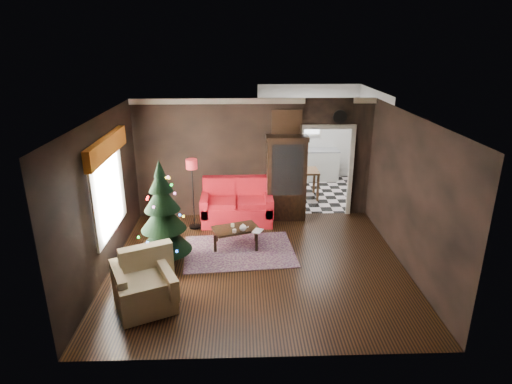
{
  "coord_description": "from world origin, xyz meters",
  "views": [
    {
      "loc": [
        -0.27,
        -7.2,
        4.06
      ],
      "look_at": [
        0.0,
        0.9,
        1.15
      ],
      "focal_mm": 30.17,
      "sensor_mm": 36.0,
      "label": 1
    }
  ],
  "objects_px": {
    "armchair": "(143,282)",
    "kitchen_table": "(304,183)",
    "loveseat": "(237,202)",
    "curio_cabinet": "(286,180)",
    "coffee_table": "(236,237)",
    "christmas_tree": "(163,213)",
    "teapot": "(243,228)",
    "wall_clock": "(340,117)",
    "floor_lamp": "(193,194)"
  },
  "relations": [
    {
      "from": "armchair",
      "to": "loveseat",
      "type": "bearing_deg",
      "value": 41.7
    },
    {
      "from": "floor_lamp",
      "to": "loveseat",
      "type": "bearing_deg",
      "value": 20.32
    },
    {
      "from": "curio_cabinet",
      "to": "coffee_table",
      "type": "distance_m",
      "value": 2.02
    },
    {
      "from": "floor_lamp",
      "to": "teapot",
      "type": "relative_size",
      "value": 9.88
    },
    {
      "from": "coffee_table",
      "to": "floor_lamp",
      "type": "bearing_deg",
      "value": 136.27
    },
    {
      "from": "kitchen_table",
      "to": "christmas_tree",
      "type": "bearing_deg",
      "value": -130.92
    },
    {
      "from": "curio_cabinet",
      "to": "floor_lamp",
      "type": "bearing_deg",
      "value": -164.75
    },
    {
      "from": "loveseat",
      "to": "wall_clock",
      "type": "xyz_separation_m",
      "value": [
        2.35,
        0.4,
        1.88
      ]
    },
    {
      "from": "christmas_tree",
      "to": "armchair",
      "type": "bearing_deg",
      "value": -94.74
    },
    {
      "from": "christmas_tree",
      "to": "coffee_table",
      "type": "distance_m",
      "value": 1.71
    },
    {
      "from": "loveseat",
      "to": "coffee_table",
      "type": "xyz_separation_m",
      "value": [
        -0.01,
        -1.25,
        -0.29
      ]
    },
    {
      "from": "curio_cabinet",
      "to": "teapot",
      "type": "relative_size",
      "value": 11.87
    },
    {
      "from": "curio_cabinet",
      "to": "teapot",
      "type": "distance_m",
      "value": 1.98
    },
    {
      "from": "curio_cabinet",
      "to": "floor_lamp",
      "type": "relative_size",
      "value": 1.2
    },
    {
      "from": "armchair",
      "to": "curio_cabinet",
      "type": "bearing_deg",
      "value": 28.99
    },
    {
      "from": "coffee_table",
      "to": "kitchen_table",
      "type": "xyz_separation_m",
      "value": [
        1.81,
        2.9,
        0.16
      ]
    },
    {
      "from": "armchair",
      "to": "teapot",
      "type": "relative_size",
      "value": 5.75
    },
    {
      "from": "loveseat",
      "to": "armchair",
      "type": "bearing_deg",
      "value": -113.37
    },
    {
      "from": "teapot",
      "to": "wall_clock",
      "type": "height_order",
      "value": "wall_clock"
    },
    {
      "from": "wall_clock",
      "to": "kitchen_table",
      "type": "xyz_separation_m",
      "value": [
        -0.55,
        1.25,
        -2.0
      ]
    },
    {
      "from": "floor_lamp",
      "to": "coffee_table",
      "type": "height_order",
      "value": "floor_lamp"
    },
    {
      "from": "loveseat",
      "to": "coffee_table",
      "type": "distance_m",
      "value": 1.29
    },
    {
      "from": "loveseat",
      "to": "teapot",
      "type": "height_order",
      "value": "loveseat"
    },
    {
      "from": "coffee_table",
      "to": "curio_cabinet",
      "type": "bearing_deg",
      "value": 51.67
    },
    {
      "from": "christmas_tree",
      "to": "wall_clock",
      "type": "relative_size",
      "value": 5.91
    },
    {
      "from": "curio_cabinet",
      "to": "armchair",
      "type": "relative_size",
      "value": 2.06
    },
    {
      "from": "kitchen_table",
      "to": "wall_clock",
      "type": "bearing_deg",
      "value": -66.25
    },
    {
      "from": "curio_cabinet",
      "to": "teapot",
      "type": "bearing_deg",
      "value": -121.85
    },
    {
      "from": "loveseat",
      "to": "curio_cabinet",
      "type": "height_order",
      "value": "curio_cabinet"
    },
    {
      "from": "floor_lamp",
      "to": "wall_clock",
      "type": "xyz_separation_m",
      "value": [
        3.31,
        0.75,
        1.55
      ]
    },
    {
      "from": "armchair",
      "to": "teapot",
      "type": "bearing_deg",
      "value": 25.7
    },
    {
      "from": "floor_lamp",
      "to": "coffee_table",
      "type": "relative_size",
      "value": 1.76
    },
    {
      "from": "armchair",
      "to": "kitchen_table",
      "type": "bearing_deg",
      "value": 32.05
    },
    {
      "from": "floor_lamp",
      "to": "kitchen_table",
      "type": "xyz_separation_m",
      "value": [
        2.76,
        2.0,
        -0.46
      ]
    },
    {
      "from": "christmas_tree",
      "to": "wall_clock",
      "type": "distance_m",
      "value": 4.57
    },
    {
      "from": "curio_cabinet",
      "to": "armchair",
      "type": "bearing_deg",
      "value": -126.08
    },
    {
      "from": "loveseat",
      "to": "floor_lamp",
      "type": "distance_m",
      "value": 1.07
    },
    {
      "from": "christmas_tree",
      "to": "teapot",
      "type": "relative_size",
      "value": 11.81
    },
    {
      "from": "floor_lamp",
      "to": "armchair",
      "type": "xyz_separation_m",
      "value": [
        -0.49,
        -2.98,
        -0.37
      ]
    },
    {
      "from": "floor_lamp",
      "to": "christmas_tree",
      "type": "xyz_separation_m",
      "value": [
        -0.37,
        -1.6,
        0.22
      ]
    },
    {
      "from": "armchair",
      "to": "wall_clock",
      "type": "distance_m",
      "value": 5.66
    },
    {
      "from": "curio_cabinet",
      "to": "christmas_tree",
      "type": "height_order",
      "value": "christmas_tree"
    },
    {
      "from": "loveseat",
      "to": "curio_cabinet",
      "type": "xyz_separation_m",
      "value": [
        1.15,
        0.22,
        0.45
      ]
    },
    {
      "from": "christmas_tree",
      "to": "teapot",
      "type": "distance_m",
      "value": 1.65
    },
    {
      "from": "curio_cabinet",
      "to": "kitchen_table",
      "type": "xyz_separation_m",
      "value": [
        0.65,
        1.43,
        -0.57
      ]
    },
    {
      "from": "floor_lamp",
      "to": "wall_clock",
      "type": "bearing_deg",
      "value": 12.85
    },
    {
      "from": "teapot",
      "to": "kitchen_table",
      "type": "xyz_separation_m",
      "value": [
        1.67,
        3.07,
        -0.12
      ]
    },
    {
      "from": "coffee_table",
      "to": "teapot",
      "type": "bearing_deg",
      "value": -48.6
    },
    {
      "from": "curio_cabinet",
      "to": "kitchen_table",
      "type": "height_order",
      "value": "curio_cabinet"
    },
    {
      "from": "christmas_tree",
      "to": "coffee_table",
      "type": "relative_size",
      "value": 2.1
    }
  ]
}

